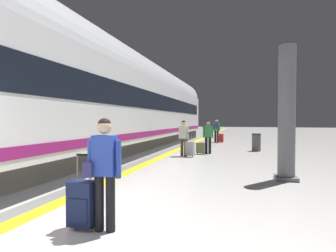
{
  "coord_description": "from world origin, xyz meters",
  "views": [
    {
      "loc": [
        2.75,
        -1.82,
        1.6
      ],
      "look_at": [
        0.2,
        6.76,
        1.4
      ],
      "focal_mm": 27.14,
      "sensor_mm": 36.0,
      "label": 1
    }
  ],
  "objects_px": {
    "passenger_mid": "(208,134)",
    "suitcase_far": "(221,138)",
    "traveller_foreground": "(104,166)",
    "passenger_near": "(184,135)",
    "passenger_far": "(216,128)",
    "high_speed_train": "(98,97)",
    "platform_pillar": "(287,116)",
    "waste_bin": "(256,142)",
    "rolling_suitcase_foreground": "(82,203)",
    "suitcase_mid": "(200,148)",
    "suitcase_near": "(190,149)"
  },
  "relations": [
    {
      "from": "traveller_foreground",
      "to": "platform_pillar",
      "type": "bearing_deg",
      "value": 54.07
    },
    {
      "from": "passenger_near",
      "to": "suitcase_far",
      "type": "relative_size",
      "value": 2.51
    },
    {
      "from": "high_speed_train",
      "to": "suitcase_far",
      "type": "xyz_separation_m",
      "value": [
        3.94,
        9.43,
        -2.16
      ]
    },
    {
      "from": "passenger_near",
      "to": "platform_pillar",
      "type": "bearing_deg",
      "value": -44.44
    },
    {
      "from": "suitcase_near",
      "to": "rolling_suitcase_foreground",
      "type": "bearing_deg",
      "value": -90.3
    },
    {
      "from": "high_speed_train",
      "to": "passenger_far",
      "type": "distance_m",
      "value": 10.5
    },
    {
      "from": "traveller_foreground",
      "to": "rolling_suitcase_foreground",
      "type": "distance_m",
      "value": 0.65
    },
    {
      "from": "passenger_near",
      "to": "platform_pillar",
      "type": "relative_size",
      "value": 0.44
    },
    {
      "from": "traveller_foreground",
      "to": "passenger_far",
      "type": "xyz_separation_m",
      "value": [
        0.06,
        15.33,
        0.07
      ]
    },
    {
      "from": "high_speed_train",
      "to": "passenger_near",
      "type": "xyz_separation_m",
      "value": [
        2.94,
        2.19,
        -1.58
      ]
    },
    {
      "from": "suitcase_near",
      "to": "platform_pillar",
      "type": "bearing_deg",
      "value": -45.83
    },
    {
      "from": "passenger_near",
      "to": "suitcase_mid",
      "type": "distance_m",
      "value": 1.2
    },
    {
      "from": "platform_pillar",
      "to": "waste_bin",
      "type": "height_order",
      "value": "platform_pillar"
    },
    {
      "from": "passenger_near",
      "to": "passenger_mid",
      "type": "height_order",
      "value": "passenger_mid"
    },
    {
      "from": "traveller_foreground",
      "to": "rolling_suitcase_foreground",
      "type": "relative_size",
      "value": 1.48
    },
    {
      "from": "passenger_mid",
      "to": "waste_bin",
      "type": "distance_m",
      "value": 2.9
    },
    {
      "from": "waste_bin",
      "to": "suitcase_far",
      "type": "bearing_deg",
      "value": 116.93
    },
    {
      "from": "passenger_mid",
      "to": "suitcase_mid",
      "type": "bearing_deg",
      "value": -132.82
    },
    {
      "from": "passenger_mid",
      "to": "suitcase_far",
      "type": "bearing_deg",
      "value": 89.27
    },
    {
      "from": "suitcase_near",
      "to": "high_speed_train",
      "type": "bearing_deg",
      "value": -147.92
    },
    {
      "from": "traveller_foreground",
      "to": "suitcase_near",
      "type": "xyz_separation_m",
      "value": [
        -0.29,
        7.63,
        -0.58
      ]
    },
    {
      "from": "waste_bin",
      "to": "platform_pillar",
      "type": "bearing_deg",
      "value": -85.96
    },
    {
      "from": "traveller_foreground",
      "to": "passenger_near",
      "type": "height_order",
      "value": "traveller_foreground"
    },
    {
      "from": "suitcase_far",
      "to": "waste_bin",
      "type": "distance_m",
      "value": 4.84
    },
    {
      "from": "suitcase_far",
      "to": "waste_bin",
      "type": "bearing_deg",
      "value": -63.07
    },
    {
      "from": "high_speed_train",
      "to": "suitcase_far",
      "type": "relative_size",
      "value": 48.92
    },
    {
      "from": "rolling_suitcase_foreground",
      "to": "platform_pillar",
      "type": "distance_m",
      "value": 5.59
    },
    {
      "from": "traveller_foreground",
      "to": "platform_pillar",
      "type": "distance_m",
      "value": 5.24
    },
    {
      "from": "passenger_mid",
      "to": "platform_pillar",
      "type": "distance_m",
      "value": 5.54
    },
    {
      "from": "passenger_far",
      "to": "platform_pillar",
      "type": "bearing_deg",
      "value": -75.03
    },
    {
      "from": "platform_pillar",
      "to": "suitcase_far",
      "type": "bearing_deg",
      "value": 103.77
    },
    {
      "from": "suitcase_mid",
      "to": "platform_pillar",
      "type": "height_order",
      "value": "platform_pillar"
    },
    {
      "from": "traveller_foreground",
      "to": "passenger_mid",
      "type": "xyz_separation_m",
      "value": [
        0.31,
        8.95,
        -0.02
      ]
    },
    {
      "from": "traveller_foreground",
      "to": "waste_bin",
      "type": "xyz_separation_m",
      "value": [
        2.58,
        10.7,
        -0.49
      ]
    },
    {
      "from": "passenger_mid",
      "to": "passenger_far",
      "type": "height_order",
      "value": "passenger_far"
    },
    {
      "from": "suitcase_near",
      "to": "waste_bin",
      "type": "distance_m",
      "value": 4.21
    },
    {
      "from": "rolling_suitcase_foreground",
      "to": "passenger_mid",
      "type": "height_order",
      "value": "passenger_mid"
    },
    {
      "from": "high_speed_train",
      "to": "passenger_mid",
      "type": "bearing_deg",
      "value": 41.02
    },
    {
      "from": "rolling_suitcase_foreground",
      "to": "passenger_mid",
      "type": "distance_m",
      "value": 9.04
    },
    {
      "from": "suitcase_near",
      "to": "waste_bin",
      "type": "relative_size",
      "value": 1.16
    },
    {
      "from": "traveller_foreground",
      "to": "waste_bin",
      "type": "relative_size",
      "value": 1.8
    },
    {
      "from": "suitcase_mid",
      "to": "rolling_suitcase_foreground",
      "type": "bearing_deg",
      "value": -92.17
    },
    {
      "from": "high_speed_train",
      "to": "platform_pillar",
      "type": "relative_size",
      "value": 8.63
    },
    {
      "from": "rolling_suitcase_foreground",
      "to": "suitcase_far",
      "type": "xyz_separation_m",
      "value": [
        0.73,
        15.07,
        -0.04
      ]
    },
    {
      "from": "passenger_near",
      "to": "suitcase_mid",
      "type": "xyz_separation_m",
      "value": [
        0.61,
        0.82,
        -0.62
      ]
    },
    {
      "from": "waste_bin",
      "to": "traveller_foreground",
      "type": "bearing_deg",
      "value": -103.57
    },
    {
      "from": "high_speed_train",
      "to": "suitcase_far",
      "type": "distance_m",
      "value": 10.44
    },
    {
      "from": "rolling_suitcase_foreground",
      "to": "waste_bin",
      "type": "height_order",
      "value": "rolling_suitcase_foreground"
    },
    {
      "from": "high_speed_train",
      "to": "passenger_near",
      "type": "relative_size",
      "value": 19.48
    },
    {
      "from": "rolling_suitcase_foreground",
      "to": "suitcase_far",
      "type": "height_order",
      "value": "rolling_suitcase_foreground"
    }
  ]
}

